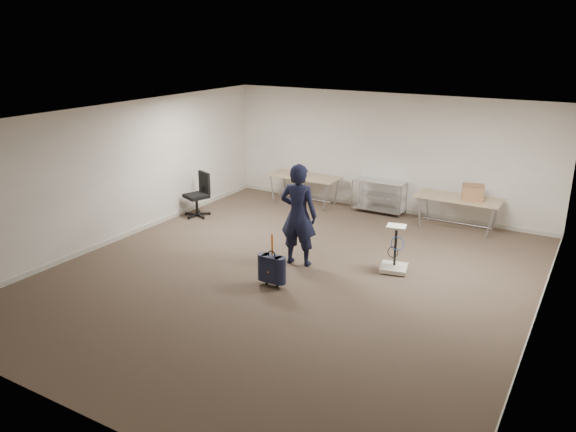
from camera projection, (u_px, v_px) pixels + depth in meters
The scene contains 10 objects.
ground at pixel (291, 275), 9.98m from camera, with size 9.00×9.00×0.00m, color #48362B.
room_shell at pixel (326, 248), 11.10m from camera, with size 8.00×9.00×9.00m.
folding_table_left at pixel (304, 178), 13.92m from camera, with size 1.80×0.75×0.73m.
folding_table_right at pixel (458, 200), 12.10m from camera, with size 1.80×0.75×0.73m.
wire_shelf at pixel (379, 195), 13.29m from camera, with size 1.22×0.47×0.80m.
person at pixel (298, 215), 10.20m from camera, with size 0.70×0.46×1.91m, color black.
suitcase at pixel (272, 269), 9.47m from camera, with size 0.34×0.20×0.93m.
office_chair at pixel (198, 203), 13.12m from camera, with size 0.63×0.64×1.03m.
equipment_cart at pixel (394, 259), 10.11m from camera, with size 0.56×0.56×0.87m.
cardboard_box at pixel (473, 192), 11.86m from camera, with size 0.44×0.33×0.33m, color olive.
Camera 1 is at (4.57, -7.92, 4.13)m, focal length 35.00 mm.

